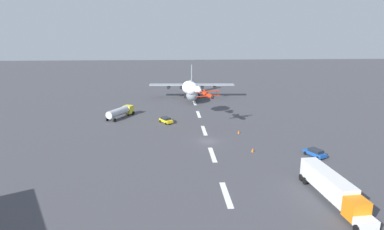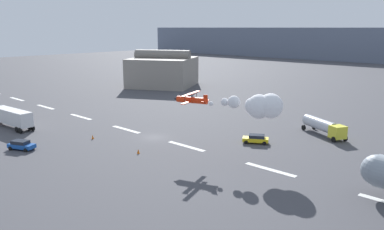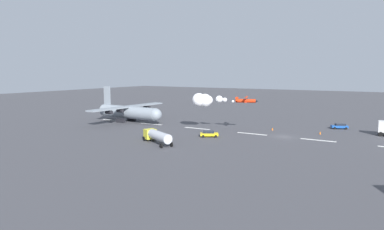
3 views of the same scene
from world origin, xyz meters
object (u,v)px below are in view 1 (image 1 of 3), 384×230
(semi_truck_orange, at_px, (332,187))
(traffic_cone_far, at_px, (239,132))
(cargo_transport_plane, at_px, (192,89))
(followme_car_yellow, at_px, (315,152))
(airport_staff_sedan, at_px, (166,120))
(stunt_biplane_red, at_px, (192,89))
(traffic_cone_near, at_px, (253,150))
(fuel_tanker_truck, at_px, (121,112))

(semi_truck_orange, distance_m, traffic_cone_far, 32.96)
(cargo_transport_plane, height_order, followme_car_yellow, cargo_transport_plane)
(semi_truck_orange, height_order, airport_staff_sedan, semi_truck_orange)
(stunt_biplane_red, height_order, traffic_cone_near, stunt_biplane_red)
(cargo_transport_plane, height_order, traffic_cone_far, cargo_transport_plane)
(fuel_tanker_truck, bearing_deg, airport_staff_sedan, -116.28)
(semi_truck_orange, xyz_separation_m, traffic_cone_near, (19.90, 6.35, -1.76))
(stunt_biplane_red, xyz_separation_m, airport_staff_sedan, (-4.64, 7.25, -7.48))
(followme_car_yellow, bearing_deg, traffic_cone_near, 74.44)
(stunt_biplane_red, distance_m, fuel_tanker_truck, 21.08)
(traffic_cone_near, bearing_deg, followme_car_yellow, -105.56)
(fuel_tanker_truck, xyz_separation_m, traffic_cone_far, (-16.72, -30.04, -1.38))
(followme_car_yellow, height_order, traffic_cone_near, followme_car_yellow)
(cargo_transport_plane, bearing_deg, airport_staff_sedan, 164.68)
(stunt_biplane_red, bearing_deg, airport_staff_sedan, 122.66)
(followme_car_yellow, xyz_separation_m, traffic_cone_far, (15.51, 11.64, -0.44))
(cargo_transport_plane, xyz_separation_m, fuel_tanker_truck, (-26.28, 21.64, -1.57))
(stunt_biplane_red, relative_size, airport_staff_sedan, 3.57)
(semi_truck_orange, height_order, traffic_cone_far, semi_truck_orange)
(semi_truck_orange, relative_size, fuel_tanker_truck, 1.56)
(semi_truck_orange, bearing_deg, fuel_tanker_truck, 36.82)
(fuel_tanker_truck, relative_size, traffic_cone_near, 13.40)
(stunt_biplane_red, xyz_separation_m, semi_truck_orange, (-47.33, -16.69, -6.15))
(cargo_transport_plane, height_order, stunt_biplane_red, cargo_transport_plane)
(fuel_tanker_truck, height_order, traffic_cone_far, fuel_tanker_truck)
(followme_car_yellow, xyz_separation_m, traffic_cone_near, (3.17, 11.38, -0.44))
(semi_truck_orange, bearing_deg, stunt_biplane_red, 19.42)
(traffic_cone_far, bearing_deg, fuel_tanker_truck, 60.90)
(cargo_transport_plane, xyz_separation_m, airport_staff_sedan, (-32.56, 8.92, -2.51))
(stunt_biplane_red, bearing_deg, traffic_cone_near, -159.35)
(semi_truck_orange, height_order, traffic_cone_near, semi_truck_orange)
(cargo_transport_plane, bearing_deg, traffic_cone_near, -171.10)
(stunt_biplane_red, distance_m, airport_staff_sedan, 11.40)
(cargo_transport_plane, height_order, fuel_tanker_truck, cargo_transport_plane)
(airport_staff_sedan, distance_m, traffic_cone_near, 28.78)
(airport_staff_sedan, bearing_deg, stunt_biplane_red, -57.34)
(fuel_tanker_truck, bearing_deg, cargo_transport_plane, -39.48)
(followme_car_yellow, bearing_deg, traffic_cone_far, 36.89)
(fuel_tanker_truck, bearing_deg, traffic_cone_far, -119.10)
(traffic_cone_near, relative_size, traffic_cone_far, 1.00)
(traffic_cone_far, bearing_deg, followme_car_yellow, -143.11)
(airport_staff_sedan, relative_size, traffic_cone_near, 6.24)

